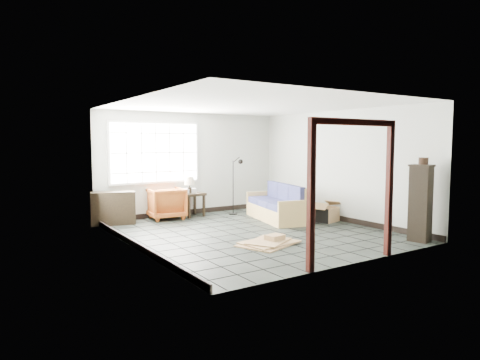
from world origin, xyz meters
TOP-DOWN VIEW (x-y plane):
  - ground at (0.00, 0.00)m, footprint 5.50×5.50m
  - room_shell at (0.00, 0.03)m, footprint 5.02×5.52m
  - window_panel at (-1.00, 2.70)m, footprint 2.32×0.08m
  - doorway_trim at (0.00, -2.70)m, footprint 1.80×0.08m
  - futon_sofa at (1.32, 0.82)m, footprint 1.16×2.06m
  - armchair at (-0.87, 2.40)m, footprint 0.89×0.85m
  - side_table at (-0.17, 2.40)m, footprint 0.58×0.58m
  - table_lamp at (-0.25, 2.37)m, footprint 0.28×0.28m
  - projector at (-0.22, 2.46)m, footprint 0.33×0.27m
  - floor_lamp at (0.96, 2.08)m, footprint 0.46×0.30m
  - console_shelf at (-2.15, 2.40)m, footprint 1.02×0.60m
  - tall_shelf at (2.15, -2.40)m, footprint 0.37×0.44m
  - pot at (2.19, -2.40)m, footprint 0.20×0.20m
  - open_box at (2.15, 0.03)m, footprint 0.89×0.59m
  - cardboard_pile at (-0.33, -1.04)m, footprint 1.28×1.09m

SIDE VIEW (x-z plane):
  - ground at x=0.00m, z-range 0.00..0.00m
  - cardboard_pile at x=-0.33m, z-range -0.04..0.12m
  - open_box at x=2.15m, z-range -0.06..0.40m
  - futon_sofa at x=1.32m, z-range -0.12..0.74m
  - console_shelf at x=-2.15m, z-range 0.00..0.74m
  - armchair at x=-0.87m, z-range 0.00..0.84m
  - side_table at x=-0.17m, z-range 0.19..0.78m
  - projector at x=-0.22m, z-range 0.59..0.70m
  - tall_shelf at x=2.15m, z-range 0.01..1.45m
  - floor_lamp at x=0.96m, z-range 0.05..1.53m
  - table_lamp at x=-0.25m, z-range 0.67..1.08m
  - doorway_trim at x=0.00m, z-range 0.28..2.48m
  - pot at x=2.19m, z-range 1.44..1.57m
  - window_panel at x=-1.00m, z-range 0.84..2.36m
  - room_shell at x=0.00m, z-range 0.37..2.98m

